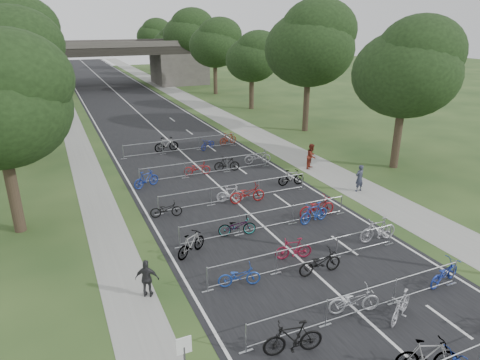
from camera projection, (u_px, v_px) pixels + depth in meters
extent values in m
cube|color=black|center=(127.00, 103.00, 55.21)|extent=(11.00, 140.00, 0.01)
cube|color=gray|center=(187.00, 98.00, 58.27)|extent=(3.00, 140.00, 0.01)
cube|color=gray|center=(65.00, 107.00, 52.34)|extent=(2.00, 140.00, 0.01)
cube|color=silver|center=(127.00, 103.00, 55.22)|extent=(0.12, 140.00, 0.00)
cube|color=#47433F|center=(28.00, 75.00, 62.75)|extent=(8.00, 8.00, 5.00)
cube|color=#47433F|center=(179.00, 68.00, 71.55)|extent=(8.00, 8.00, 5.00)
cube|color=black|center=(106.00, 51.00, 66.06)|extent=(30.00, 8.00, 1.20)
cube|color=#47433F|center=(109.00, 45.00, 62.46)|extent=(30.00, 0.40, 0.90)
cube|color=#47433F|center=(102.00, 43.00, 68.96)|extent=(30.00, 0.40, 0.90)
cube|color=white|center=(184.00, 346.00, 11.91)|extent=(0.45, 0.04, 0.55)
cylinder|color=#33261C|center=(13.00, 192.00, 21.03)|extent=(0.56, 0.56, 4.20)
sphere|color=black|center=(5.00, 80.00, 18.91)|extent=(5.38, 5.38, 5.38)
cylinder|color=#33261C|center=(397.00, 137.00, 30.36)|extent=(0.56, 0.56, 4.48)
ellipsoid|color=black|center=(406.00, 74.00, 28.81)|extent=(7.17, 7.17, 5.88)
sphere|color=black|center=(421.00, 52.00, 28.11)|extent=(5.73, 5.73, 5.73)
sphere|color=black|center=(393.00, 87.00, 29.36)|extent=(4.66, 4.66, 4.66)
cylinder|color=#33261C|center=(20.00, 132.00, 31.19)|extent=(0.56, 0.56, 4.72)
ellipsoid|color=black|center=(8.00, 67.00, 29.56)|extent=(7.56, 7.56, 6.20)
sphere|color=black|center=(13.00, 44.00, 28.83)|extent=(6.05, 6.05, 6.05)
sphere|color=black|center=(3.00, 81.00, 30.13)|extent=(4.91, 4.91, 4.91)
cylinder|color=#33261C|center=(306.00, 104.00, 40.50)|extent=(0.56, 0.56, 5.11)
ellipsoid|color=black|center=(309.00, 49.00, 38.74)|extent=(8.18, 8.18, 6.70)
sphere|color=black|center=(319.00, 30.00, 37.96)|extent=(6.54, 6.54, 6.54)
sphere|color=black|center=(301.00, 61.00, 39.33)|extent=(5.31, 5.31, 5.31)
cylinder|color=#33261C|center=(23.00, 102.00, 41.35)|extent=(0.56, 0.56, 5.25)
ellipsoid|color=black|center=(14.00, 46.00, 39.54)|extent=(8.40, 8.40, 6.89)
sphere|color=black|center=(17.00, 27.00, 38.75)|extent=(6.72, 6.72, 6.72)
sphere|color=black|center=(10.00, 58.00, 40.14)|extent=(5.46, 5.46, 5.46)
cylinder|color=#33261C|center=(252.00, 93.00, 50.97)|extent=(0.56, 0.56, 3.85)
ellipsoid|color=black|center=(252.00, 60.00, 49.64)|extent=(6.16, 6.16, 5.05)
sphere|color=black|center=(259.00, 49.00, 49.01)|extent=(4.93, 4.93, 4.93)
sphere|color=black|center=(246.00, 66.00, 50.15)|extent=(4.00, 4.00, 4.00)
cylinder|color=#33261C|center=(27.00, 90.00, 51.78)|extent=(0.56, 0.56, 4.20)
ellipsoid|color=black|center=(21.00, 55.00, 50.34)|extent=(6.72, 6.72, 5.51)
sphere|color=black|center=(24.00, 43.00, 49.67)|extent=(5.38, 5.38, 5.38)
sphere|color=black|center=(17.00, 62.00, 50.87)|extent=(4.37, 4.37, 4.37)
cylinder|color=#33261C|center=(215.00, 78.00, 61.11)|extent=(0.56, 0.56, 4.48)
ellipsoid|color=black|center=(215.00, 46.00, 59.57)|extent=(7.17, 7.17, 5.88)
sphere|color=black|center=(220.00, 35.00, 58.87)|extent=(5.73, 5.73, 5.73)
sphere|color=black|center=(210.00, 53.00, 60.12)|extent=(4.66, 4.66, 4.66)
cylinder|color=#33261C|center=(28.00, 76.00, 61.94)|extent=(0.56, 0.56, 4.72)
ellipsoid|color=black|center=(22.00, 43.00, 60.32)|extent=(7.56, 7.56, 6.20)
sphere|color=black|center=(25.00, 32.00, 59.59)|extent=(6.05, 6.05, 6.05)
sphere|color=black|center=(20.00, 50.00, 60.88)|extent=(4.91, 4.91, 4.91)
cylinder|color=#33261C|center=(189.00, 68.00, 71.25)|extent=(0.56, 0.56, 5.11)
ellipsoid|color=black|center=(188.00, 36.00, 69.49)|extent=(8.18, 8.18, 6.70)
sphere|color=black|center=(192.00, 26.00, 68.72)|extent=(6.54, 6.54, 6.54)
sphere|color=black|center=(185.00, 43.00, 70.09)|extent=(5.31, 5.31, 5.31)
cylinder|color=#33261C|center=(29.00, 67.00, 72.10)|extent=(0.56, 0.56, 5.25)
ellipsoid|color=black|center=(23.00, 35.00, 70.30)|extent=(8.40, 8.40, 6.89)
sphere|color=black|center=(25.00, 24.00, 69.51)|extent=(6.72, 6.72, 6.72)
sphere|color=black|center=(21.00, 41.00, 70.90)|extent=(5.46, 5.46, 5.46)
cylinder|color=#33261C|center=(170.00, 65.00, 81.73)|extent=(0.56, 0.56, 3.85)
ellipsoid|color=black|center=(169.00, 45.00, 80.40)|extent=(6.16, 6.16, 5.05)
sphere|color=black|center=(173.00, 38.00, 79.77)|extent=(4.93, 4.93, 4.93)
sphere|color=black|center=(166.00, 49.00, 80.91)|extent=(4.00, 4.00, 4.00)
cylinder|color=#33261C|center=(30.00, 64.00, 82.54)|extent=(0.56, 0.56, 4.20)
ellipsoid|color=black|center=(26.00, 41.00, 81.09)|extent=(6.72, 6.72, 5.51)
sphere|color=black|center=(29.00, 34.00, 80.42)|extent=(5.38, 5.38, 5.38)
sphere|color=black|center=(24.00, 46.00, 81.62)|extent=(4.37, 4.37, 4.37)
cylinder|color=#33261C|center=(155.00, 59.00, 91.87)|extent=(0.56, 0.56, 4.48)
ellipsoid|color=black|center=(154.00, 37.00, 90.32)|extent=(7.17, 7.17, 5.88)
sphere|color=black|center=(157.00, 30.00, 89.62)|extent=(5.73, 5.73, 5.73)
sphere|color=black|center=(151.00, 41.00, 90.88)|extent=(4.66, 4.66, 4.66)
cylinder|color=#979A9F|center=(446.00, 359.00, 12.13)|extent=(9.20, 0.04, 0.04)
cylinder|color=#979A9F|center=(480.00, 356.00, 12.89)|extent=(0.05, 0.05, 1.10)
cylinder|color=#979A9F|center=(363.00, 290.00, 15.20)|extent=(9.20, 0.04, 0.04)
cylinder|color=#979A9F|center=(361.00, 310.00, 15.51)|extent=(9.20, 0.04, 0.04)
cylinder|color=#979A9F|center=(246.00, 338.00, 13.62)|extent=(0.05, 0.05, 1.10)
cube|color=#979A9F|center=(246.00, 351.00, 13.81)|extent=(0.50, 0.08, 0.03)
cylinder|color=#979A9F|center=(326.00, 313.00, 14.79)|extent=(0.05, 0.05, 1.10)
cube|color=#979A9F|center=(325.00, 325.00, 14.98)|extent=(0.50, 0.08, 0.03)
cylinder|color=#979A9F|center=(395.00, 291.00, 15.97)|extent=(0.05, 0.05, 1.10)
cube|color=#979A9F|center=(393.00, 303.00, 16.16)|extent=(0.50, 0.08, 0.03)
cylinder|color=#979A9F|center=(454.00, 273.00, 17.14)|extent=(0.05, 0.05, 1.10)
cube|color=#979A9F|center=(451.00, 284.00, 17.33)|extent=(0.50, 0.08, 0.03)
cylinder|color=#979A9F|center=(308.00, 245.00, 18.28)|extent=(9.20, 0.04, 0.04)
cylinder|color=#979A9F|center=(307.00, 262.00, 18.59)|extent=(9.20, 0.04, 0.04)
cylinder|color=#979A9F|center=(207.00, 280.00, 16.70)|extent=(0.05, 0.05, 1.10)
cube|color=#979A9F|center=(208.00, 291.00, 16.88)|extent=(0.50, 0.08, 0.03)
cylinder|color=#979A9F|center=(276.00, 262.00, 17.87)|extent=(0.05, 0.05, 1.10)
cube|color=#979A9F|center=(276.00, 273.00, 18.06)|extent=(0.50, 0.08, 0.03)
cylinder|color=#979A9F|center=(337.00, 247.00, 19.04)|extent=(0.05, 0.05, 1.10)
cube|color=#979A9F|center=(336.00, 258.00, 19.23)|extent=(0.50, 0.08, 0.03)
cylinder|color=#979A9F|center=(390.00, 234.00, 20.22)|extent=(0.05, 0.05, 1.10)
cube|color=#979A9F|center=(389.00, 244.00, 20.40)|extent=(0.50, 0.08, 0.03)
cylinder|color=#979A9F|center=(267.00, 211.00, 21.53)|extent=(9.20, 0.04, 0.04)
cylinder|color=#979A9F|center=(267.00, 226.00, 21.83)|extent=(9.20, 0.04, 0.04)
cylinder|color=#979A9F|center=(179.00, 237.00, 19.94)|extent=(0.05, 0.05, 1.10)
cube|color=#979A9F|center=(180.00, 247.00, 20.13)|extent=(0.50, 0.08, 0.03)
cylinder|color=#979A9F|center=(239.00, 225.00, 21.12)|extent=(0.05, 0.05, 1.10)
cube|color=#979A9F|center=(239.00, 235.00, 21.30)|extent=(0.50, 0.08, 0.03)
cylinder|color=#979A9F|center=(293.00, 214.00, 22.29)|extent=(0.05, 0.05, 1.10)
cube|color=#979A9F|center=(293.00, 224.00, 22.48)|extent=(0.50, 0.08, 0.03)
cylinder|color=#979A9F|center=(341.00, 205.00, 23.46)|extent=(0.05, 0.05, 1.10)
cube|color=#979A9F|center=(340.00, 213.00, 23.65)|extent=(0.50, 0.08, 0.03)
cylinder|color=#979A9F|center=(235.00, 184.00, 24.94)|extent=(9.20, 0.04, 0.04)
cylinder|color=#979A9F|center=(235.00, 198.00, 25.25)|extent=(9.20, 0.04, 0.04)
cylinder|color=#979A9F|center=(158.00, 205.00, 23.36)|extent=(0.05, 0.05, 1.10)
cube|color=#979A9F|center=(159.00, 214.00, 23.55)|extent=(0.50, 0.08, 0.03)
cylinder|color=#979A9F|center=(211.00, 197.00, 24.53)|extent=(0.05, 0.05, 1.10)
cube|color=#979A9F|center=(211.00, 205.00, 24.72)|extent=(0.50, 0.08, 0.03)
cylinder|color=#979A9F|center=(259.00, 188.00, 25.71)|extent=(0.05, 0.05, 1.10)
cube|color=#979A9F|center=(259.00, 197.00, 25.89)|extent=(0.50, 0.08, 0.03)
cylinder|color=#979A9F|center=(302.00, 181.00, 26.88)|extent=(0.05, 0.05, 1.10)
cube|color=#979A9F|center=(302.00, 189.00, 27.07)|extent=(0.50, 0.08, 0.03)
cylinder|color=#979A9F|center=(206.00, 160.00, 29.22)|extent=(9.20, 0.04, 0.04)
cylinder|color=#979A9F|center=(207.00, 172.00, 29.52)|extent=(9.20, 0.04, 0.04)
cylinder|color=#979A9F|center=(139.00, 177.00, 27.63)|extent=(0.05, 0.05, 1.10)
cube|color=#979A9F|center=(140.00, 184.00, 27.82)|extent=(0.50, 0.08, 0.03)
cylinder|color=#979A9F|center=(185.00, 170.00, 28.80)|extent=(0.05, 0.05, 1.10)
cube|color=#979A9F|center=(185.00, 178.00, 28.99)|extent=(0.50, 0.08, 0.03)
cylinder|color=#979A9F|center=(227.00, 164.00, 29.98)|extent=(0.05, 0.05, 1.10)
cube|color=#979A9F|center=(227.00, 172.00, 30.17)|extent=(0.50, 0.08, 0.03)
cylinder|color=#979A9F|center=(266.00, 159.00, 31.15)|extent=(0.05, 0.05, 1.10)
cube|color=#979A9F|center=(266.00, 166.00, 31.34)|extent=(0.50, 0.08, 0.03)
cylinder|color=#979A9F|center=(181.00, 139.00, 34.34)|extent=(9.20, 0.04, 0.04)
cylinder|color=#979A9F|center=(181.00, 150.00, 34.65)|extent=(9.20, 0.04, 0.04)
cylinder|color=#979A9F|center=(123.00, 152.00, 32.76)|extent=(0.05, 0.05, 1.10)
cube|color=#979A9F|center=(124.00, 159.00, 32.95)|extent=(0.50, 0.08, 0.03)
cylinder|color=#979A9F|center=(162.00, 148.00, 33.93)|extent=(0.05, 0.05, 1.10)
cube|color=#979A9F|center=(163.00, 154.00, 34.12)|extent=(0.50, 0.08, 0.03)
cylinder|color=#979A9F|center=(199.00, 143.00, 35.10)|extent=(0.05, 0.05, 1.10)
cube|color=#979A9F|center=(199.00, 150.00, 35.29)|extent=(0.50, 0.08, 0.03)
cylinder|color=#979A9F|center=(233.00, 139.00, 36.28)|extent=(0.05, 0.05, 1.10)
cube|color=#979A9F|center=(233.00, 145.00, 36.47)|extent=(0.50, 0.08, 0.03)
imported|color=#979A9F|center=(427.00, 356.00, 12.88)|extent=(1.97, 1.24, 1.15)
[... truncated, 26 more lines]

